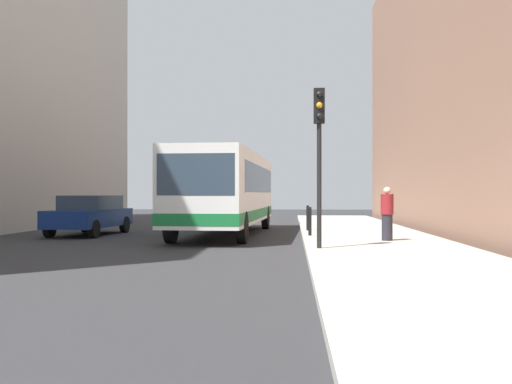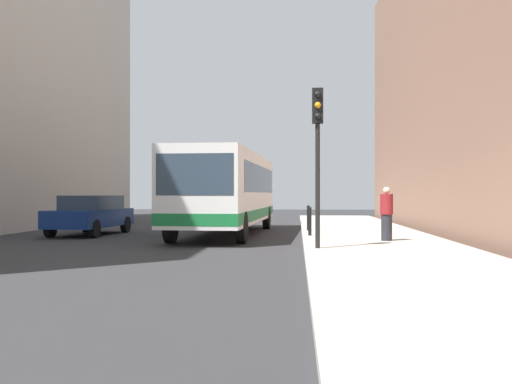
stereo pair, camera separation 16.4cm
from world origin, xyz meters
name	(u,v)px [view 1 (the left image)]	position (x,y,z in m)	size (l,w,h in m)	color
ground_plane	(200,244)	(0.00, 0.00, 0.00)	(80.00, 80.00, 0.00)	#2D2D30
sidewalk	(376,242)	(5.40, 0.00, 0.07)	(4.40, 40.00, 0.15)	#ADA89E
bus	(227,189)	(0.37, 4.13, 1.73)	(3.03, 11.13, 3.00)	white
car_beside_bus	(90,214)	(-4.74, 3.62, 0.78)	(2.12, 4.52, 1.48)	navy
traffic_light	(319,137)	(3.55, -2.88, 3.01)	(0.28, 0.33, 4.10)	black
bollard_near	(310,221)	(3.45, 1.69, 0.62)	(0.11, 0.11, 0.95)	black
bollard_mid	(308,218)	(3.45, 4.40, 0.62)	(0.11, 0.11, 0.95)	black
pedestrian_near_signal	(387,214)	(5.68, -0.30, 0.94)	(0.38, 0.38, 1.60)	#26262D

